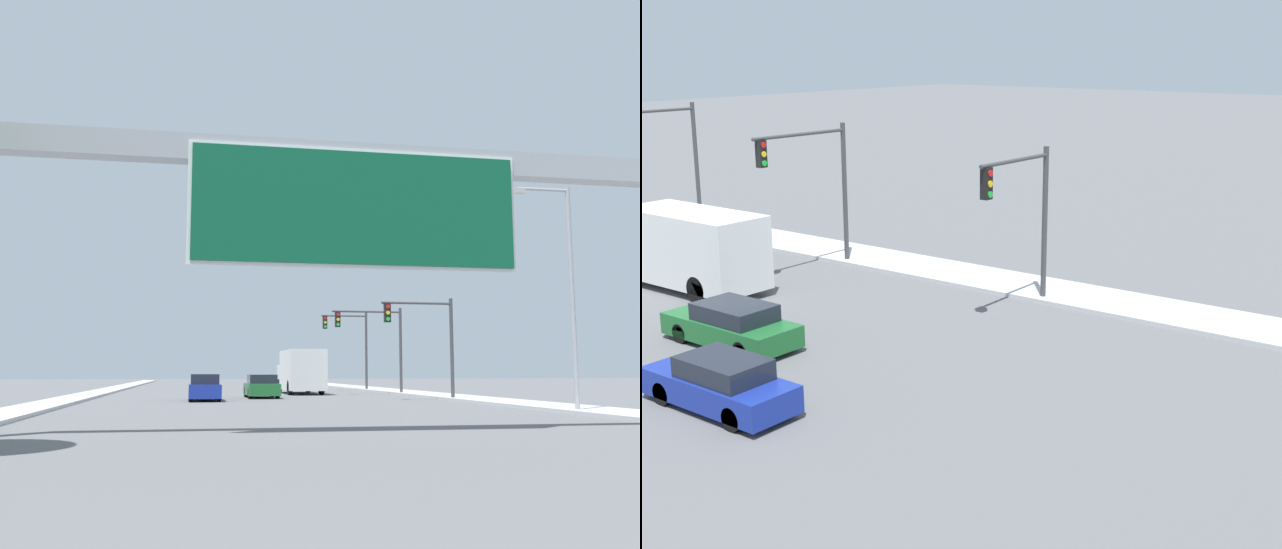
% 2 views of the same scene
% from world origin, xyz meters
% --- Properties ---
extents(sidewalk_right, '(3.00, 120.00, 0.15)m').
position_xyz_m(sidewalk_right, '(11.25, 60.00, 0.07)').
color(sidewalk_right, '#BDBDBD').
rests_on(sidewalk_right, ground).
extents(median_strip_left, '(2.00, 120.00, 0.15)m').
position_xyz_m(median_strip_left, '(-10.75, 60.00, 0.07)').
color(median_strip_left, '#BDBDBD').
rests_on(median_strip_left, ground).
extents(sign_gantry, '(20.46, 0.73, 7.77)m').
position_xyz_m(sign_gantry, '(0.00, 17.89, 6.05)').
color(sign_gantry, '#9EA0A5').
rests_on(sign_gantry, ground).
extents(car_mid_center, '(1.70, 4.52, 1.44)m').
position_xyz_m(car_mid_center, '(-3.50, 39.45, 0.68)').
color(car_mid_center, navy).
rests_on(car_mid_center, ground).
extents(car_near_right, '(1.85, 4.73, 1.40)m').
position_xyz_m(car_near_right, '(0.00, 43.23, 0.66)').
color(car_near_right, '#1E662D').
rests_on(car_near_right, ground).
extents(truck_box_primary, '(2.48, 8.57, 3.08)m').
position_xyz_m(truck_box_primary, '(3.50, 50.42, 1.57)').
color(truck_box_primary, white).
rests_on(truck_box_primary, ground).
extents(traffic_light_near_intersection, '(4.18, 0.32, 5.72)m').
position_xyz_m(traffic_light_near_intersection, '(8.88, 38.00, 3.86)').
color(traffic_light_near_intersection, '#3D3D3F').
rests_on(traffic_light_near_intersection, ground).
extents(traffic_light_mid_block, '(5.02, 0.32, 6.04)m').
position_xyz_m(traffic_light_mid_block, '(8.62, 48.00, 4.13)').
color(traffic_light_mid_block, '#3D3D3F').
rests_on(traffic_light_mid_block, ground).
extents(traffic_light_far_intersection, '(3.94, 0.32, 6.51)m').
position_xyz_m(traffic_light_far_intersection, '(9.06, 58.00, 4.34)').
color(traffic_light_far_intersection, '#3D3D3F').
rests_on(traffic_light_far_intersection, ground).
extents(street_lamp_right, '(2.54, 0.28, 8.89)m').
position_xyz_m(street_lamp_right, '(10.05, 25.01, 5.22)').
color(street_lamp_right, '#9EA0A5').
rests_on(street_lamp_right, ground).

